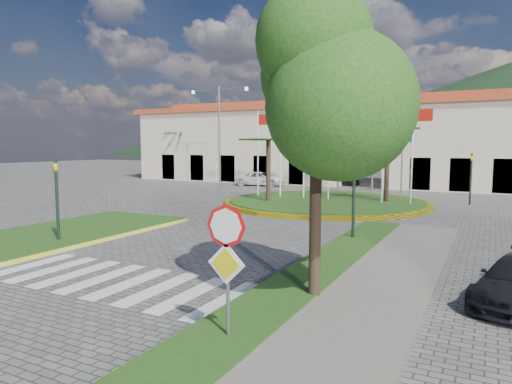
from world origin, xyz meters
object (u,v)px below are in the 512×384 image
at_px(stop_sign, 227,251).
at_px(white_van, 261,179).
at_px(roundabout_island, 326,202).
at_px(deciduous_tree, 317,80).
at_px(car_dark_a, 343,179).
at_px(car_dark_b, 448,183).

xyz_separation_m(stop_sign, white_van, (-14.53, 30.11, -1.17)).
bearing_deg(roundabout_island, deciduous_tree, -72.09).
distance_m(deciduous_tree, white_van, 31.34).
bearing_deg(white_van, stop_sign, -164.81).
bearing_deg(deciduous_tree, stop_sign, -101.18).
relative_size(roundabout_island, white_van, 2.82).
xyz_separation_m(white_van, car_dark_a, (6.60, 3.84, -0.08)).
xyz_separation_m(deciduous_tree, car_dark_b, (0.45, 30.67, -4.60)).
bearing_deg(roundabout_island, car_dark_b, 66.51).
relative_size(deciduous_tree, white_van, 1.51).
relative_size(car_dark_a, car_dark_b, 0.91).
relative_size(stop_sign, car_dark_b, 0.75).
bearing_deg(car_dark_a, white_van, 143.09).
relative_size(roundabout_island, deciduous_tree, 1.87).
bearing_deg(car_dark_a, deciduous_tree, -141.71).
bearing_deg(car_dark_b, car_dark_a, 112.42).
bearing_deg(white_van, car_dark_b, -87.55).
relative_size(roundabout_island, stop_sign, 4.79).
height_order(roundabout_island, car_dark_b, roundabout_island).
distance_m(stop_sign, white_van, 33.45).
bearing_deg(deciduous_tree, car_dark_b, 89.17).
relative_size(stop_sign, white_van, 0.59).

